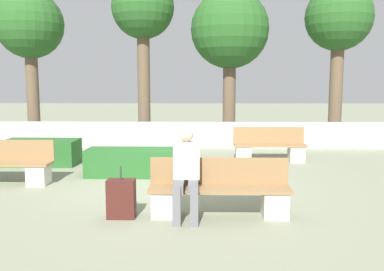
{
  "coord_description": "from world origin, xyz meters",
  "views": [
    {
      "loc": [
        0.38,
        -7.89,
        1.98
      ],
      "look_at": [
        0.19,
        0.5,
        0.9
      ],
      "focal_mm": 40.0,
      "sensor_mm": 36.0,
      "label": 1
    }
  ],
  "objects_px": {
    "person_seated_man": "(186,170)",
    "tree_center_right": "(230,31)",
    "tree_leftmost": "(30,28)",
    "bench_right_side": "(269,149)",
    "bench_front": "(219,194)",
    "tree_rightmost": "(339,21)",
    "tree_center_left": "(143,13)",
    "suitcase": "(121,199)"
  },
  "relations": [
    {
      "from": "person_seated_man",
      "to": "tree_rightmost",
      "type": "relative_size",
      "value": 0.25
    },
    {
      "from": "bench_front",
      "to": "person_seated_man",
      "type": "xyz_separation_m",
      "value": [
        -0.48,
        -0.14,
        0.38
      ]
    },
    {
      "from": "person_seated_man",
      "to": "suitcase",
      "type": "xyz_separation_m",
      "value": [
        -0.94,
        -0.0,
        -0.42
      ]
    },
    {
      "from": "person_seated_man",
      "to": "tree_rightmost",
      "type": "height_order",
      "value": "tree_rightmost"
    },
    {
      "from": "person_seated_man",
      "to": "tree_center_right",
      "type": "xyz_separation_m",
      "value": [
        1.13,
        8.23,
        2.87
      ]
    },
    {
      "from": "bench_right_side",
      "to": "tree_leftmost",
      "type": "relative_size",
      "value": 0.36
    },
    {
      "from": "tree_center_left",
      "to": "tree_rightmost",
      "type": "relative_size",
      "value": 1.04
    },
    {
      "from": "tree_leftmost",
      "to": "tree_rightmost",
      "type": "bearing_deg",
      "value": 0.34
    },
    {
      "from": "suitcase",
      "to": "tree_center_left",
      "type": "bearing_deg",
      "value": 95.2
    },
    {
      "from": "suitcase",
      "to": "tree_leftmost",
      "type": "distance_m",
      "value": 9.95
    },
    {
      "from": "bench_front",
      "to": "tree_leftmost",
      "type": "distance_m",
      "value": 10.54
    },
    {
      "from": "suitcase",
      "to": "tree_rightmost",
      "type": "distance_m",
      "value": 10.6
    },
    {
      "from": "bench_front",
      "to": "tree_leftmost",
      "type": "relative_size",
      "value": 0.42
    },
    {
      "from": "tree_center_right",
      "to": "bench_front",
      "type": "bearing_deg",
      "value": -94.59
    },
    {
      "from": "tree_leftmost",
      "to": "tree_center_right",
      "type": "bearing_deg",
      "value": 0.3
    },
    {
      "from": "tree_center_right",
      "to": "tree_rightmost",
      "type": "relative_size",
      "value": 0.96
    },
    {
      "from": "bench_front",
      "to": "tree_leftmost",
      "type": "xyz_separation_m",
      "value": [
        -5.9,
        8.05,
        3.38
      ]
    },
    {
      "from": "bench_front",
      "to": "suitcase",
      "type": "xyz_separation_m",
      "value": [
        -1.42,
        -0.15,
        -0.04
      ]
    },
    {
      "from": "person_seated_man",
      "to": "tree_center_right",
      "type": "bearing_deg",
      "value": 82.17
    },
    {
      "from": "suitcase",
      "to": "tree_center_right",
      "type": "xyz_separation_m",
      "value": [
        2.07,
        8.23,
        3.29
      ]
    },
    {
      "from": "tree_center_right",
      "to": "tree_rightmost",
      "type": "distance_m",
      "value": 3.52
    },
    {
      "from": "person_seated_man",
      "to": "tree_center_left",
      "type": "height_order",
      "value": "tree_center_left"
    },
    {
      "from": "tree_center_right",
      "to": "person_seated_man",
      "type": "bearing_deg",
      "value": -97.83
    },
    {
      "from": "suitcase",
      "to": "tree_rightmost",
      "type": "bearing_deg",
      "value": 55.94
    },
    {
      "from": "person_seated_man",
      "to": "tree_center_right",
      "type": "height_order",
      "value": "tree_center_right"
    },
    {
      "from": "suitcase",
      "to": "bench_right_side",
      "type": "bearing_deg",
      "value": 57.51
    },
    {
      "from": "tree_leftmost",
      "to": "bench_right_side",
      "type": "bearing_deg",
      "value": -27.14
    },
    {
      "from": "person_seated_man",
      "to": "tree_leftmost",
      "type": "height_order",
      "value": "tree_leftmost"
    },
    {
      "from": "tree_center_left",
      "to": "tree_center_right",
      "type": "distance_m",
      "value": 2.87
    },
    {
      "from": "tree_center_right",
      "to": "tree_rightmost",
      "type": "xyz_separation_m",
      "value": [
        3.51,
        0.03,
        0.32
      ]
    },
    {
      "from": "bench_front",
      "to": "bench_right_side",
      "type": "bearing_deg",
      "value": 71.85
    },
    {
      "from": "bench_front",
      "to": "tree_center_right",
      "type": "height_order",
      "value": "tree_center_right"
    },
    {
      "from": "bench_right_side",
      "to": "tree_center_right",
      "type": "bearing_deg",
      "value": 90.27
    },
    {
      "from": "bench_front",
      "to": "tree_center_right",
      "type": "distance_m",
      "value": 8.74
    },
    {
      "from": "person_seated_man",
      "to": "tree_center_right",
      "type": "distance_m",
      "value": 8.79
    },
    {
      "from": "tree_center_right",
      "to": "tree_rightmost",
      "type": "height_order",
      "value": "tree_rightmost"
    },
    {
      "from": "person_seated_man",
      "to": "tree_leftmost",
      "type": "xyz_separation_m",
      "value": [
        -5.41,
        8.2,
        3.0
      ]
    },
    {
      "from": "person_seated_man",
      "to": "bench_front",
      "type": "bearing_deg",
      "value": 16.64
    },
    {
      "from": "bench_right_side",
      "to": "person_seated_man",
      "type": "bearing_deg",
      "value": -124.2
    },
    {
      "from": "tree_leftmost",
      "to": "tree_center_right",
      "type": "distance_m",
      "value": 6.55
    },
    {
      "from": "bench_front",
      "to": "tree_rightmost",
      "type": "bearing_deg",
      "value": 62.86
    },
    {
      "from": "tree_center_right",
      "to": "tree_rightmost",
      "type": "bearing_deg",
      "value": 0.43
    }
  ]
}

